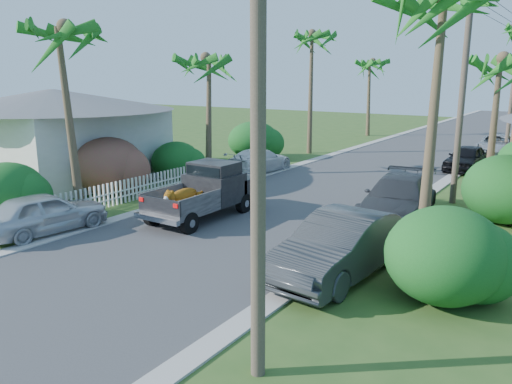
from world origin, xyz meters
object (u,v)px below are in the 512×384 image
Objects in this scene: palm_l_c at (312,35)px; house_left at (56,138)px; parked_car_rm at (398,199)px; parked_car_rd at (497,145)px; palm_l_a at (62,28)px; palm_l_d at (371,62)px; palm_r_b at (501,59)px; parked_car_rf at (466,158)px; pickup_truck at (210,190)px; utility_pole_b at (462,93)px; parked_car_rn at (341,246)px; palm_l_b at (208,58)px; parked_car_lf at (260,161)px; utility_pole_a at (258,119)px; parked_car_ln at (45,213)px.

palm_l_c is 17.54m from house_left.
parked_car_rm is 18.90m from parked_car_rd.
parked_car_rm is at bearing 30.06° from palm_l_a.
palm_l_d is 1.07× the size of palm_r_b.
house_left is (-17.48, -14.08, 1.41)m from parked_car_rf.
palm_l_d is at bearing 90.55° from palm_l_a.
palm_l_d is 23.08m from palm_r_b.
pickup_truck is 1.03× the size of parked_car_rd.
parked_car_rn is at bearing -93.79° from utility_pole_b.
palm_l_c is at bearing 142.19° from utility_pole_b.
parked_car_lf is at bearing 50.50° from palm_l_b.
parked_car_rm is 0.60× the size of palm_l_c.
parked_car_lf is 12.78m from palm_r_b.
palm_r_b is 21.51m from house_left.
parked_car_lf is 10.71m from palm_l_c.
pickup_truck is 0.57× the size of house_left.
palm_l_b is 0.96× the size of palm_l_d.
pickup_truck is 7.23m from parked_car_rn.
parked_car_rn is at bearing -97.90° from palm_r_b.
palm_l_b reaches higher than pickup_truck.
utility_pole_a reaches higher than parked_car_lf.
palm_l_a is 0.89× the size of palm_l_c.
palm_l_b is at bearing 147.76° from parked_car_rn.
parked_car_rm is 12.78m from palm_l_b.
parked_car_rn is 18.42m from house_left.
utility_pole_b is (7.35, 7.24, 3.59)m from pickup_truck.
parked_car_lf is 20.70m from palm_l_d.
pickup_truck is 16.54m from parked_car_rf.
utility_pole_b is at bearing 17.88° from house_left.
palm_r_b is at bearing 86.63° from utility_pole_a.
palm_l_a is at bearing -90.60° from palm_l_c.
palm_l_a is 0.91× the size of utility_pole_b.
parked_car_rn is 15.70m from palm_l_b.
pickup_truck is at bearing -107.61° from parked_car_rf.
parked_car_rd is 14.16m from palm_l_d.
parked_car_rd is 1.18× the size of parked_car_ln.
parked_car_ln is 19.03m from palm_r_b.
pickup_truck reaches higher than parked_car_lf.
parked_car_rn is 23.01m from palm_l_c.
utility_pole_b is (12.10, -21.00, -1.84)m from palm_l_d.
parked_car_rn is at bearing -12.46° from house_left.
parked_car_rd is at bearing -103.58° from parked_car_ln.
parked_car_rf reaches higher than parked_car_lf.
parked_car_ln is at bearing -129.34° from palm_r_b.
palm_l_a reaches higher than parked_car_rn.
pickup_truck is 0.92× the size of parked_car_rm.
palm_l_d is (-10.96, 24.83, 5.64)m from parked_car_rm.
utility_pole_a reaches higher than house_left.
utility_pole_a is (0.66, -5.04, 3.76)m from parked_car_rn.
parked_car_rn is 6.16m from parked_car_rm.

